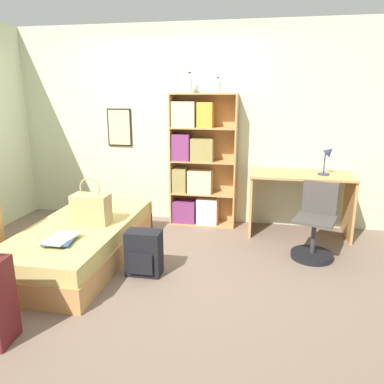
{
  "coord_description": "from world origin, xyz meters",
  "views": [
    {
      "loc": [
        1.24,
        -3.43,
        1.74
      ],
      "look_at": [
        0.55,
        0.2,
        0.75
      ],
      "focal_mm": 35.0,
      "sensor_mm": 36.0,
      "label": 1
    }
  ],
  "objects_px": {
    "bottle_green": "(190,85)",
    "desk_chair": "(314,234)",
    "bookcase": "(196,165)",
    "bed": "(82,241)",
    "handbag": "(91,208)",
    "bottle_brown": "(218,87)",
    "book_stack_on_bed": "(60,240)",
    "desk": "(300,193)",
    "backpack": "(144,253)",
    "desk_lamp": "(328,156)"
  },
  "relations": [
    {
      "from": "bottle_brown",
      "to": "backpack",
      "type": "relative_size",
      "value": 0.43
    },
    {
      "from": "bookcase",
      "to": "backpack",
      "type": "xyz_separation_m",
      "value": [
        -0.24,
        -1.56,
        -0.59
      ]
    },
    {
      "from": "bed",
      "to": "desk",
      "type": "relative_size",
      "value": 1.65
    },
    {
      "from": "bottle_green",
      "to": "backpack",
      "type": "distance_m",
      "value": 2.27
    },
    {
      "from": "handbag",
      "to": "desk_lamp",
      "type": "distance_m",
      "value": 2.8
    },
    {
      "from": "bed",
      "to": "book_stack_on_bed",
      "type": "bearing_deg",
      "value": -83.61
    },
    {
      "from": "bed",
      "to": "backpack",
      "type": "bearing_deg",
      "value": -16.73
    },
    {
      "from": "book_stack_on_bed",
      "to": "desk_chair",
      "type": "bearing_deg",
      "value": 22.73
    },
    {
      "from": "bottle_brown",
      "to": "desk_chair",
      "type": "distance_m",
      "value": 2.09
    },
    {
      "from": "bookcase",
      "to": "desk_chair",
      "type": "relative_size",
      "value": 2.13
    },
    {
      "from": "bottle_brown",
      "to": "bed",
      "type": "bearing_deg",
      "value": -134.77
    },
    {
      "from": "desk",
      "to": "desk_chair",
      "type": "distance_m",
      "value": 0.74
    },
    {
      "from": "handbag",
      "to": "bottle_green",
      "type": "xyz_separation_m",
      "value": [
        0.8,
        1.32,
        1.27
      ]
    },
    {
      "from": "bottle_brown",
      "to": "handbag",
      "type": "bearing_deg",
      "value": -133.04
    },
    {
      "from": "backpack",
      "to": "desk_lamp",
      "type": "bearing_deg",
      "value": 37.15
    },
    {
      "from": "book_stack_on_bed",
      "to": "desk_lamp",
      "type": "xyz_separation_m",
      "value": [
        2.57,
        1.68,
        0.59
      ]
    },
    {
      "from": "bookcase",
      "to": "bottle_green",
      "type": "distance_m",
      "value": 1.02
    },
    {
      "from": "bottle_green",
      "to": "handbag",
      "type": "bearing_deg",
      "value": -121.4
    },
    {
      "from": "bookcase",
      "to": "bottle_green",
      "type": "height_order",
      "value": "bottle_green"
    },
    {
      "from": "book_stack_on_bed",
      "to": "bottle_brown",
      "type": "xyz_separation_m",
      "value": [
        1.23,
        1.8,
        1.39
      ]
    },
    {
      "from": "bottle_green",
      "to": "desk_chair",
      "type": "relative_size",
      "value": 0.32
    },
    {
      "from": "bottle_brown",
      "to": "bookcase",
      "type": "bearing_deg",
      "value": 173.03
    },
    {
      "from": "bed",
      "to": "bottle_brown",
      "type": "relative_size",
      "value": 10.51
    },
    {
      "from": "bottle_green",
      "to": "desk_chair",
      "type": "xyz_separation_m",
      "value": [
        1.53,
        -0.86,
        -1.57
      ]
    },
    {
      "from": "bottle_brown",
      "to": "desk",
      "type": "height_order",
      "value": "bottle_brown"
    },
    {
      "from": "bed",
      "to": "handbag",
      "type": "bearing_deg",
      "value": 20.56
    },
    {
      "from": "book_stack_on_bed",
      "to": "desk",
      "type": "height_order",
      "value": "desk"
    },
    {
      "from": "handbag",
      "to": "bottle_green",
      "type": "height_order",
      "value": "bottle_green"
    },
    {
      "from": "desk_chair",
      "to": "bottle_green",
      "type": "bearing_deg",
      "value": 150.75
    },
    {
      "from": "desk_lamp",
      "to": "bookcase",
      "type": "bearing_deg",
      "value": 174.68
    },
    {
      "from": "handbag",
      "to": "backpack",
      "type": "height_order",
      "value": "handbag"
    },
    {
      "from": "desk_lamp",
      "to": "desk_chair",
      "type": "bearing_deg",
      "value": -104.79
    },
    {
      "from": "desk_chair",
      "to": "bottle_brown",
      "type": "bearing_deg",
      "value": 145.78
    },
    {
      "from": "bed",
      "to": "bottle_green",
      "type": "height_order",
      "value": "bottle_green"
    },
    {
      "from": "desk_lamp",
      "to": "bed",
      "type": "bearing_deg",
      "value": -155.9
    },
    {
      "from": "bottle_brown",
      "to": "backpack",
      "type": "distance_m",
      "value": 2.26
    },
    {
      "from": "desk_chair",
      "to": "bed",
      "type": "bearing_deg",
      "value": -168.48
    },
    {
      "from": "book_stack_on_bed",
      "to": "desk",
      "type": "xyz_separation_m",
      "value": [
        2.29,
        1.68,
        0.12
      ]
    },
    {
      "from": "bottle_brown",
      "to": "desk_chair",
      "type": "xyz_separation_m",
      "value": [
        1.17,
        -0.79,
        -1.54
      ]
    },
    {
      "from": "desk",
      "to": "backpack",
      "type": "height_order",
      "value": "desk"
    },
    {
      "from": "bookcase",
      "to": "desk_chair",
      "type": "height_order",
      "value": "bookcase"
    },
    {
      "from": "handbag",
      "to": "bottle_brown",
      "type": "height_order",
      "value": "bottle_brown"
    },
    {
      "from": "desk_chair",
      "to": "backpack",
      "type": "xyz_separation_m",
      "value": [
        -1.68,
        -0.73,
        -0.04
      ]
    },
    {
      "from": "desk",
      "to": "desk_lamp",
      "type": "height_order",
      "value": "desk_lamp"
    },
    {
      "from": "book_stack_on_bed",
      "to": "bottle_brown",
      "type": "distance_m",
      "value": 2.58
    },
    {
      "from": "bed",
      "to": "bookcase",
      "type": "height_order",
      "value": "bookcase"
    },
    {
      "from": "bed",
      "to": "handbag",
      "type": "xyz_separation_m",
      "value": [
        0.12,
        0.04,
        0.36
      ]
    },
    {
      "from": "bottle_brown",
      "to": "desk",
      "type": "distance_m",
      "value": 1.65
    },
    {
      "from": "handbag",
      "to": "bottle_brown",
      "type": "relative_size",
      "value": 2.59
    },
    {
      "from": "backpack",
      "to": "bottle_brown",
      "type": "bearing_deg",
      "value": 71.42
    }
  ]
}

